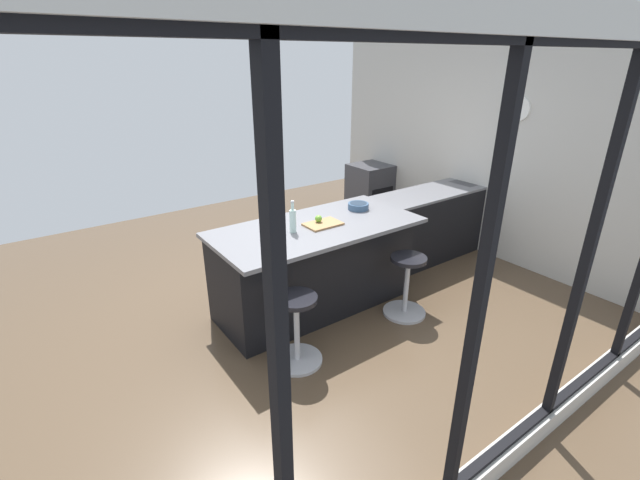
{
  "coord_description": "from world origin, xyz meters",
  "views": [
    {
      "loc": [
        2.15,
        3.51,
        2.48
      ],
      "look_at": [
        -0.17,
        0.27,
        0.8
      ],
      "focal_mm": 24.44,
      "sensor_mm": 36.0,
      "label": 1
    }
  ],
  "objects_px": {
    "apple_green": "(319,219)",
    "water_bottle": "(293,220)",
    "kitchen_island": "(315,266)",
    "fruit_bowl": "(358,206)",
    "stool_by_window": "(406,288)",
    "oven_range": "(370,191)",
    "stool_middle": "(297,332)",
    "cutting_board": "(323,224)"
  },
  "relations": [
    {
      "from": "kitchen_island",
      "to": "stool_by_window",
      "type": "bearing_deg",
      "value": 134.24
    },
    {
      "from": "apple_green",
      "to": "stool_by_window",
      "type": "bearing_deg",
      "value": 133.59
    },
    {
      "from": "kitchen_island",
      "to": "fruit_bowl",
      "type": "height_order",
      "value": "fruit_bowl"
    },
    {
      "from": "cutting_board",
      "to": "apple_green",
      "type": "bearing_deg",
      "value": -71.2
    },
    {
      "from": "oven_range",
      "to": "stool_middle",
      "type": "xyz_separation_m",
      "value": [
        3.05,
        2.5,
        -0.13
      ]
    },
    {
      "from": "oven_range",
      "to": "kitchen_island",
      "type": "distance_m",
      "value": 3.0
    },
    {
      "from": "kitchen_island",
      "to": "stool_middle",
      "type": "xyz_separation_m",
      "value": [
        0.66,
        0.68,
        -0.17
      ]
    },
    {
      "from": "kitchen_island",
      "to": "stool_by_window",
      "type": "relative_size",
      "value": 3.23
    },
    {
      "from": "kitchen_island",
      "to": "oven_range",
      "type": "bearing_deg",
      "value": -142.73
    },
    {
      "from": "water_bottle",
      "to": "fruit_bowl",
      "type": "distance_m",
      "value": 0.96
    },
    {
      "from": "oven_range",
      "to": "cutting_board",
      "type": "bearing_deg",
      "value": 39.01
    },
    {
      "from": "cutting_board",
      "to": "oven_range",
      "type": "bearing_deg",
      "value": -140.99
    },
    {
      "from": "water_bottle",
      "to": "fruit_bowl",
      "type": "relative_size",
      "value": 1.38
    },
    {
      "from": "apple_green",
      "to": "kitchen_island",
      "type": "bearing_deg",
      "value": -31.59
    },
    {
      "from": "oven_range",
      "to": "apple_green",
      "type": "height_order",
      "value": "apple_green"
    },
    {
      "from": "oven_range",
      "to": "kitchen_island",
      "type": "bearing_deg",
      "value": 37.27
    },
    {
      "from": "oven_range",
      "to": "water_bottle",
      "type": "distance_m",
      "value": 3.33
    },
    {
      "from": "water_bottle",
      "to": "kitchen_island",
      "type": "bearing_deg",
      "value": -168.05
    },
    {
      "from": "stool_by_window",
      "to": "stool_middle",
      "type": "height_order",
      "value": "same"
    },
    {
      "from": "kitchen_island",
      "to": "water_bottle",
      "type": "distance_m",
      "value": 0.66
    },
    {
      "from": "apple_green",
      "to": "water_bottle",
      "type": "xyz_separation_m",
      "value": [
        0.33,
        0.04,
        0.07
      ]
    },
    {
      "from": "stool_middle",
      "to": "fruit_bowl",
      "type": "distance_m",
      "value": 1.67
    },
    {
      "from": "kitchen_island",
      "to": "fruit_bowl",
      "type": "relative_size",
      "value": 9.29
    },
    {
      "from": "kitchen_island",
      "to": "cutting_board",
      "type": "relative_size",
      "value": 5.84
    },
    {
      "from": "oven_range",
      "to": "stool_by_window",
      "type": "bearing_deg",
      "value": 55.41
    },
    {
      "from": "stool_middle",
      "to": "cutting_board",
      "type": "bearing_deg",
      "value": -139.71
    },
    {
      "from": "water_bottle",
      "to": "fruit_bowl",
      "type": "height_order",
      "value": "water_bottle"
    },
    {
      "from": "stool_middle",
      "to": "fruit_bowl",
      "type": "relative_size",
      "value": 2.88
    },
    {
      "from": "oven_range",
      "to": "stool_middle",
      "type": "height_order",
      "value": "oven_range"
    },
    {
      "from": "cutting_board",
      "to": "water_bottle",
      "type": "relative_size",
      "value": 1.15
    },
    {
      "from": "stool_middle",
      "to": "cutting_board",
      "type": "relative_size",
      "value": 1.81
    },
    {
      "from": "kitchen_island",
      "to": "apple_green",
      "type": "xyz_separation_m",
      "value": [
        -0.04,
        0.02,
        0.52
      ]
    },
    {
      "from": "fruit_bowl",
      "to": "stool_by_window",
      "type": "bearing_deg",
      "value": 90.95
    },
    {
      "from": "kitchen_island",
      "to": "fruit_bowl",
      "type": "distance_m",
      "value": 0.83
    },
    {
      "from": "kitchen_island",
      "to": "apple_green",
      "type": "distance_m",
      "value": 0.52
    },
    {
      "from": "oven_range",
      "to": "stool_middle",
      "type": "distance_m",
      "value": 3.94
    },
    {
      "from": "stool_by_window",
      "to": "cutting_board",
      "type": "height_order",
      "value": "cutting_board"
    },
    {
      "from": "stool_by_window",
      "to": "stool_middle",
      "type": "xyz_separation_m",
      "value": [
        1.33,
        0.0,
        0.0
      ]
    },
    {
      "from": "kitchen_island",
      "to": "apple_green",
      "type": "relative_size",
      "value": 29.54
    },
    {
      "from": "stool_by_window",
      "to": "apple_green",
      "type": "distance_m",
      "value": 1.14
    },
    {
      "from": "stool_middle",
      "to": "apple_green",
      "type": "height_order",
      "value": "apple_green"
    },
    {
      "from": "stool_by_window",
      "to": "water_bottle",
      "type": "height_order",
      "value": "water_bottle"
    }
  ]
}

